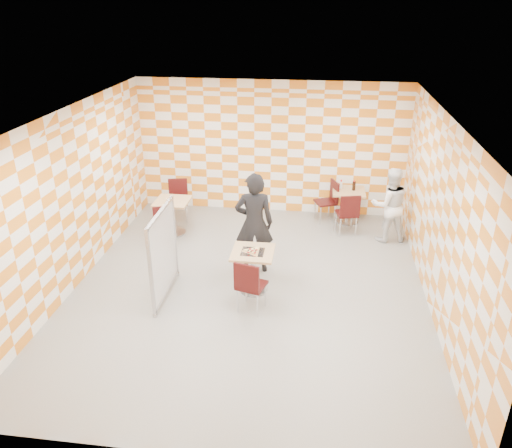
{
  "coord_description": "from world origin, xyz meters",
  "views": [
    {
      "loc": [
        1.09,
        -7.3,
        4.66
      ],
      "look_at": [
        0.1,
        0.2,
        1.15
      ],
      "focal_mm": 35.0,
      "sensor_mm": 36.0,
      "label": 1
    }
  ],
  "objects_px": {
    "second_table": "(348,201)",
    "sport_bottle": "(341,185)",
    "chair_second_front": "(348,211)",
    "main_table": "(253,264)",
    "empty_table": "(173,211)",
    "chair_empty_near": "(164,222)",
    "soda_bottle": "(354,186)",
    "man_dark": "(254,223)",
    "chair_empty_far": "(178,196)",
    "partition": "(163,254)",
    "man_white": "(390,205)",
    "chair_main_front": "(249,283)",
    "chair_second_side": "(330,198)"
  },
  "relations": [
    {
      "from": "chair_second_front",
      "to": "chair_empty_near",
      "type": "xyz_separation_m",
      "value": [
        -3.64,
        -1.02,
        0.0
      ]
    },
    {
      "from": "chair_empty_far",
      "to": "partition",
      "type": "xyz_separation_m",
      "value": [
        0.63,
        -3.09,
        0.25
      ]
    },
    {
      "from": "second_table",
      "to": "partition",
      "type": "distance_m",
      "value": 4.64
    },
    {
      "from": "main_table",
      "to": "second_table",
      "type": "xyz_separation_m",
      "value": [
        1.69,
        3.08,
        0.0
      ]
    },
    {
      "from": "chair_empty_far",
      "to": "chair_main_front",
      "type": "bearing_deg",
      "value": -58.47
    },
    {
      "from": "chair_second_front",
      "to": "sport_bottle",
      "type": "bearing_deg",
      "value": 101.09
    },
    {
      "from": "soda_bottle",
      "to": "partition",
      "type": "bearing_deg",
      "value": -133.1
    },
    {
      "from": "man_white",
      "to": "empty_table",
      "type": "bearing_deg",
      "value": -6.74
    },
    {
      "from": "second_table",
      "to": "chair_empty_near",
      "type": "height_order",
      "value": "chair_empty_near"
    },
    {
      "from": "empty_table",
      "to": "chair_second_front",
      "type": "bearing_deg",
      "value": 6.08
    },
    {
      "from": "chair_main_front",
      "to": "chair_second_side",
      "type": "xyz_separation_m",
      "value": [
        1.25,
        3.77,
        0.0
      ]
    },
    {
      "from": "chair_second_side",
      "to": "sport_bottle",
      "type": "xyz_separation_m",
      "value": [
        0.23,
        0.08,
        0.29
      ]
    },
    {
      "from": "main_table",
      "to": "man_dark",
      "type": "distance_m",
      "value": 0.83
    },
    {
      "from": "second_table",
      "to": "soda_bottle",
      "type": "relative_size",
      "value": 3.26
    },
    {
      "from": "chair_second_front",
      "to": "chair_empty_near",
      "type": "height_order",
      "value": "same"
    },
    {
      "from": "chair_second_side",
      "to": "soda_bottle",
      "type": "height_order",
      "value": "soda_bottle"
    },
    {
      "from": "empty_table",
      "to": "chair_second_front",
      "type": "distance_m",
      "value": 3.66
    },
    {
      "from": "chair_second_side",
      "to": "chair_empty_far",
      "type": "xyz_separation_m",
      "value": [
        -3.35,
        -0.35,
        0.0
      ]
    },
    {
      "from": "partition",
      "to": "soda_bottle",
      "type": "relative_size",
      "value": 6.74
    },
    {
      "from": "chair_second_front",
      "to": "sport_bottle",
      "type": "height_order",
      "value": "sport_bottle"
    },
    {
      "from": "second_table",
      "to": "sport_bottle",
      "type": "relative_size",
      "value": 3.75
    },
    {
      "from": "chair_main_front",
      "to": "man_dark",
      "type": "distance_m",
      "value": 1.43
    },
    {
      "from": "chair_empty_far",
      "to": "sport_bottle",
      "type": "height_order",
      "value": "sport_bottle"
    },
    {
      "from": "soda_bottle",
      "to": "man_dark",
      "type": "bearing_deg",
      "value": -127.84
    },
    {
      "from": "second_table",
      "to": "soda_bottle",
      "type": "height_order",
      "value": "soda_bottle"
    },
    {
      "from": "chair_second_front",
      "to": "partition",
      "type": "height_order",
      "value": "partition"
    },
    {
      "from": "sport_bottle",
      "to": "second_table",
      "type": "bearing_deg",
      "value": -30.14
    },
    {
      "from": "chair_second_front",
      "to": "chair_empty_far",
      "type": "height_order",
      "value": "same"
    },
    {
      "from": "second_table",
      "to": "sport_bottle",
      "type": "distance_m",
      "value": 0.39
    },
    {
      "from": "main_table",
      "to": "man_white",
      "type": "xyz_separation_m",
      "value": [
        2.47,
        2.28,
        0.27
      ]
    },
    {
      "from": "chair_second_side",
      "to": "man_white",
      "type": "bearing_deg",
      "value": -34.82
    },
    {
      "from": "chair_second_front",
      "to": "chair_main_front",
      "type": "bearing_deg",
      "value": -118.09
    },
    {
      "from": "chair_main_front",
      "to": "sport_bottle",
      "type": "distance_m",
      "value": 4.13
    },
    {
      "from": "chair_empty_near",
      "to": "chair_second_side",
      "type": "bearing_deg",
      "value": 27.87
    },
    {
      "from": "empty_table",
      "to": "chair_second_front",
      "type": "relative_size",
      "value": 0.81
    },
    {
      "from": "main_table",
      "to": "soda_bottle",
      "type": "height_order",
      "value": "soda_bottle"
    },
    {
      "from": "chair_empty_near",
      "to": "sport_bottle",
      "type": "relative_size",
      "value": 4.62
    },
    {
      "from": "chair_main_front",
      "to": "chair_second_front",
      "type": "bearing_deg",
      "value": 61.91
    },
    {
      "from": "man_white",
      "to": "soda_bottle",
      "type": "height_order",
      "value": "man_white"
    },
    {
      "from": "empty_table",
      "to": "man_white",
      "type": "bearing_deg",
      "value": 3.38
    },
    {
      "from": "main_table",
      "to": "soda_bottle",
      "type": "relative_size",
      "value": 3.26
    },
    {
      "from": "chair_second_front",
      "to": "sport_bottle",
      "type": "relative_size",
      "value": 4.62
    },
    {
      "from": "second_table",
      "to": "man_dark",
      "type": "xyz_separation_m",
      "value": [
        -1.77,
        -2.38,
        0.43
      ]
    },
    {
      "from": "second_table",
      "to": "partition",
      "type": "relative_size",
      "value": 0.48
    },
    {
      "from": "sport_bottle",
      "to": "man_dark",
      "type": "bearing_deg",
      "value": -122.68
    },
    {
      "from": "chair_second_side",
      "to": "soda_bottle",
      "type": "bearing_deg",
      "value": 0.5
    },
    {
      "from": "main_table",
      "to": "empty_table",
      "type": "bearing_deg",
      "value": 134.41
    },
    {
      "from": "chair_empty_far",
      "to": "empty_table",
      "type": "bearing_deg",
      "value": -83.25
    },
    {
      "from": "second_table",
      "to": "empty_table",
      "type": "xyz_separation_m",
      "value": [
        -3.67,
        -1.07,
        0.0
      ]
    },
    {
      "from": "chair_empty_near",
      "to": "man_white",
      "type": "height_order",
      "value": "man_white"
    }
  ]
}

